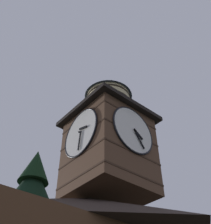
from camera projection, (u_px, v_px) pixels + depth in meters
The scene contains 2 objects.
clock_tower at pixel (109, 139), 16.75m from camera, with size 4.57×4.57×8.38m.
flying_bird_high at pixel (115, 96), 24.50m from camera, with size 0.35×0.53×0.12m.
Camera 1 is at (8.96, 10.93, 1.54)m, focal length 46.76 mm.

